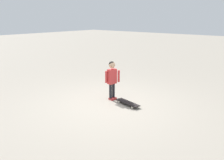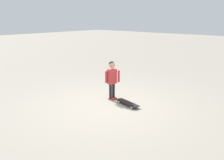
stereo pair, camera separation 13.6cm
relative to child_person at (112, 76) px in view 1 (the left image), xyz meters
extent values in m
plane|color=#9E9384|center=(-0.24, 0.37, -0.66)|extent=(50.00, 50.00, 0.00)
cylinder|color=black|center=(-0.01, -0.05, -0.42)|extent=(0.08, 0.08, 0.42)
cube|color=#B73333|center=(-0.04, -0.05, -0.63)|extent=(0.16, 0.10, 0.05)
cylinder|color=black|center=(0.01, 0.05, -0.42)|extent=(0.08, 0.08, 0.42)
cube|color=#B73333|center=(-0.02, 0.06, -0.63)|extent=(0.16, 0.10, 0.05)
cube|color=#D13838|center=(0.00, 0.00, -0.01)|extent=(0.17, 0.25, 0.40)
cylinder|color=#D13838|center=(-0.12, -0.14, -0.01)|extent=(0.06, 0.06, 0.32)
cylinder|color=#D13838|center=(0.08, 0.15, -0.01)|extent=(0.06, 0.06, 0.32)
sphere|color=tan|center=(0.00, 0.00, 0.31)|extent=(0.17, 0.17, 0.17)
sphere|color=black|center=(0.01, 0.00, 0.32)|extent=(0.16, 0.16, 0.16)
cube|color=black|center=(-0.59, 0.07, -0.59)|extent=(0.77, 0.35, 0.02)
cube|color=#B7B7BC|center=(-0.84, 0.13, -0.61)|extent=(0.05, 0.11, 0.02)
cube|color=#B7B7BC|center=(-0.33, 0.01, -0.61)|extent=(0.05, 0.11, 0.02)
cylinder|color=beige|center=(-0.86, 0.05, -0.63)|extent=(0.06, 0.04, 0.06)
cylinder|color=beige|center=(-0.82, 0.20, -0.63)|extent=(0.06, 0.04, 0.06)
cylinder|color=beige|center=(-0.35, -0.06, -0.63)|extent=(0.06, 0.04, 0.06)
cylinder|color=beige|center=(-0.32, 0.09, -0.63)|extent=(0.06, 0.04, 0.06)
camera|label=1|loc=(-3.97, 4.75, 1.56)|focal=38.15mm
camera|label=2|loc=(-4.07, 4.66, 1.56)|focal=38.15mm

